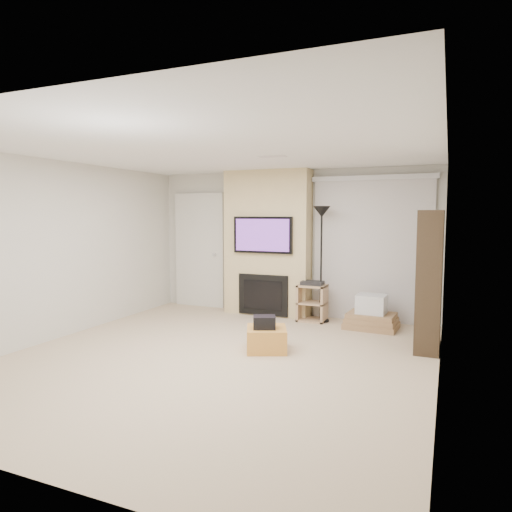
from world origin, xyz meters
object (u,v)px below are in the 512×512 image
at_px(av_stand, 312,300).
at_px(box_stack, 371,316).
at_px(ottoman, 267,339).
at_px(floor_lamp, 322,231).
at_px(bookshelf, 429,280).

distance_m(av_stand, box_stack, 0.99).
distance_m(ottoman, av_stand, 1.83).
distance_m(floor_lamp, bookshelf, 2.01).
bearing_deg(ottoman, bookshelf, 25.15).
xyz_separation_m(ottoman, bookshelf, (1.90, 0.89, 0.75)).
xyz_separation_m(ottoman, box_stack, (1.06, 1.69, 0.05)).
xyz_separation_m(ottoman, floor_lamp, (0.22, 1.83, 1.33)).
distance_m(ottoman, floor_lamp, 2.27).
bearing_deg(box_stack, ottoman, -122.14).
bearing_deg(bookshelf, floor_lamp, 150.89).
height_order(ottoman, av_stand, av_stand).
bearing_deg(ottoman, floor_lamp, 83.05).
bearing_deg(bookshelf, box_stack, 136.60).
distance_m(ottoman, box_stack, 2.00).
bearing_deg(ottoman, box_stack, 57.86).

